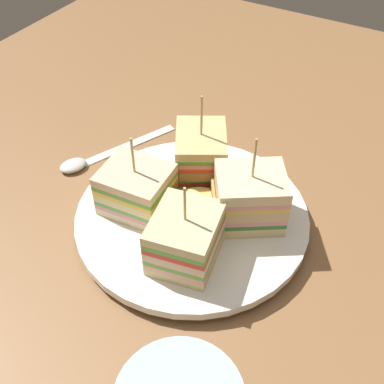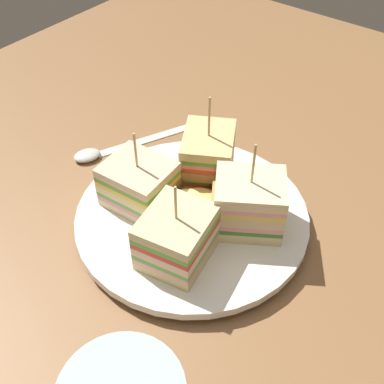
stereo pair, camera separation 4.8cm
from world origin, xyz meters
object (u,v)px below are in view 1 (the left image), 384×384
object	(u,v)px
sandwich_wedge_2	(185,238)
sandwich_wedge_3	(249,198)
sandwich_wedge_0	(201,156)
chip_pile	(195,205)
plate	(192,217)
spoon	(93,158)
sandwich_wedge_1	(137,189)

from	to	relation	value
sandwich_wedge_2	sandwich_wedge_3	size ratio (longest dim) A/B	0.88
sandwich_wedge_0	chip_pile	bearing A→B (deg)	-5.60
plate	chip_pile	xyz separation A→B (cm)	(-0.13, -0.46, 2.10)
plate	sandwich_wedge_3	world-z (taller)	sandwich_wedge_3
spoon	plate	bearing A→B (deg)	103.64
sandwich_wedge_2	sandwich_wedge_3	world-z (taller)	sandwich_wedge_3
sandwich_wedge_0	chip_pile	xyz separation A→B (cm)	(-5.50, -2.45, -1.51)
sandwich_wedge_2	spoon	bearing A→B (deg)	54.51
plate	sandwich_wedge_3	distance (cm)	6.71
sandwich_wedge_1	sandwich_wedge_2	xyz separation A→B (cm)	(-3.28, -7.70, 0.16)
sandwich_wedge_1	sandwich_wedge_3	xyz separation A→B (cm)	(4.20, -10.64, 0.42)
plate	spoon	distance (cm)	16.04
sandwich_wedge_0	sandwich_wedge_2	size ratio (longest dim) A/B	1.17
plate	chip_pile	world-z (taller)	chip_pile
plate	sandwich_wedge_1	world-z (taller)	sandwich_wedge_1
plate	sandwich_wedge_0	xyz separation A→B (cm)	(5.37, 1.99, 3.62)
sandwich_wedge_3	spoon	size ratio (longest dim) A/B	0.67
sandwich_wedge_3	chip_pile	xyz separation A→B (cm)	(-2.37, 4.80, -1.41)
chip_pile	spoon	distance (cm)	16.73
sandwich_wedge_3	spoon	distance (cm)	21.42
sandwich_wedge_1	sandwich_wedge_3	bearing A→B (deg)	16.86
plate	sandwich_wedge_0	bearing A→B (deg)	20.29
sandwich_wedge_1	chip_pile	xyz separation A→B (cm)	(1.83, -5.84, -1.00)
sandwich_wedge_0	sandwich_wedge_3	xyz separation A→B (cm)	(-3.14, -7.25, -0.10)
sandwich_wedge_1	plate	bearing A→B (deg)	15.33
sandwich_wedge_2	sandwich_wedge_0	bearing A→B (deg)	11.25
plate	sandwich_wedge_2	distance (cm)	6.59
sandwich_wedge_1	sandwich_wedge_2	bearing A→B (deg)	-27.72
plate	sandwich_wedge_1	bearing A→B (deg)	109.99
sandwich_wedge_2	sandwich_wedge_3	distance (cm)	8.04
sandwich_wedge_2	chip_pile	distance (cm)	5.56
sandwich_wedge_3	chip_pile	distance (cm)	5.54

